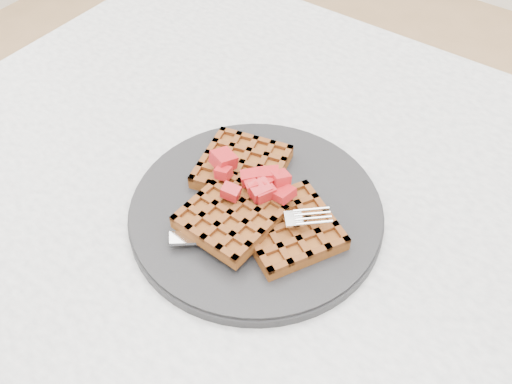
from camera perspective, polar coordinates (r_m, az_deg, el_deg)
table at (r=0.73m, az=9.05°, el=-10.55°), size 1.20×0.80×0.75m
plate at (r=0.64m, az=-0.00°, el=-1.92°), size 0.29×0.29×0.02m
waffles at (r=0.63m, az=-0.19°, el=-1.00°), size 0.22×0.18×0.03m
strawberry_pile at (r=0.61m, az=-0.00°, el=0.89°), size 0.15×0.15×0.02m
fork at (r=0.60m, az=0.63°, el=-4.12°), size 0.15×0.14×0.02m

